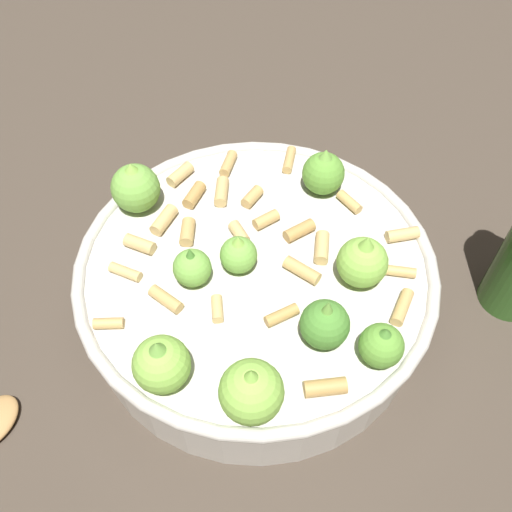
% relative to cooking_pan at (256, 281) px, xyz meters
% --- Properties ---
extents(ground_plane, '(2.40, 2.40, 0.00)m').
position_rel_cooking_pan_xyz_m(ground_plane, '(0.00, 0.00, -0.04)').
color(ground_plane, '#42382D').
extents(cooking_pan, '(0.32, 0.32, 0.12)m').
position_rel_cooking_pan_xyz_m(cooking_pan, '(0.00, 0.00, 0.00)').
color(cooking_pan, beige).
rests_on(cooking_pan, ground).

